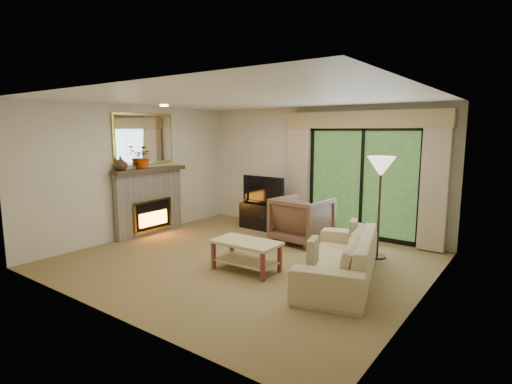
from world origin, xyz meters
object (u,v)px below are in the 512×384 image
Objects in this scene: armchair at (302,220)px; coffee_table at (246,256)px; media_console at (266,216)px; sofa at (339,256)px.

coffee_table is at bearing 97.01° from armchair.
armchair reaches higher than media_console.
armchair is at bearing -150.55° from sofa.
armchair is 1.94m from sofa.
sofa is (2.54, -1.83, 0.06)m from media_console.
sofa is 1.39m from coffee_table.
armchair is 0.94× the size of coffee_table.
media_console is 2.65m from coffee_table.
armchair is 1.87m from coffee_table.
media_console reaches higher than coffee_table.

